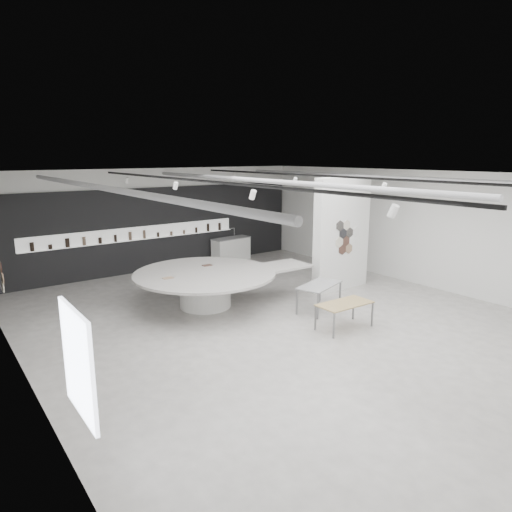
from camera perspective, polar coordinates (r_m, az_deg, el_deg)
room at (r=11.66m, az=2.24°, el=1.62°), size 12.02×14.02×3.82m
back_wall_display at (r=17.62m, az=-12.02°, el=3.32°), size 11.80×0.27×3.10m
partition_column at (r=14.85m, az=10.67°, el=2.71°), size 2.20×0.38×3.60m
display_island at (r=13.15m, az=-6.03°, el=-3.47°), size 5.22×4.16×1.03m
sample_table_wood at (r=11.65m, az=11.02°, el=-6.03°), size 1.44×0.74×0.67m
sample_table_stone at (r=12.87m, az=7.93°, el=-3.81°), size 1.61×1.15×0.75m
kitchen_counter at (r=18.90m, az=-3.14°, el=0.90°), size 1.71×0.81×1.31m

